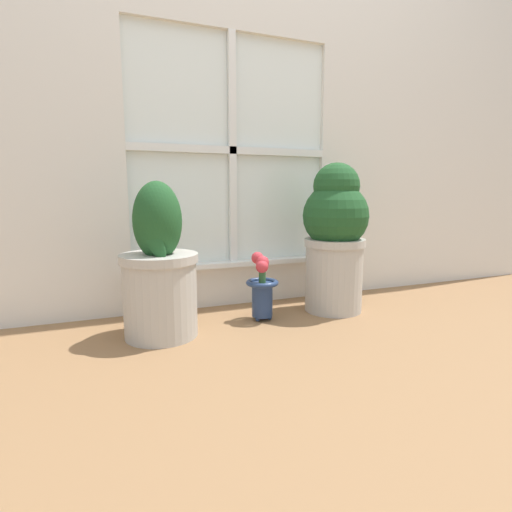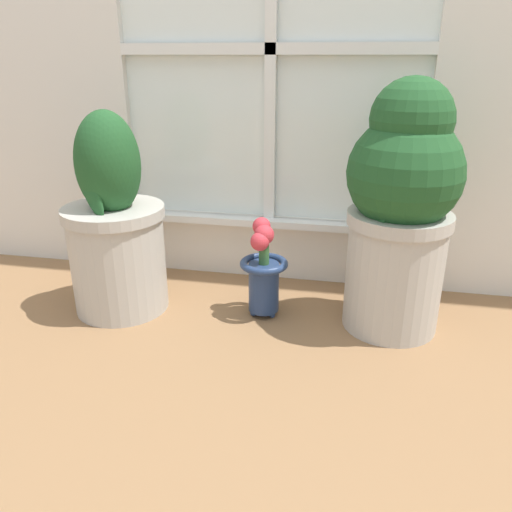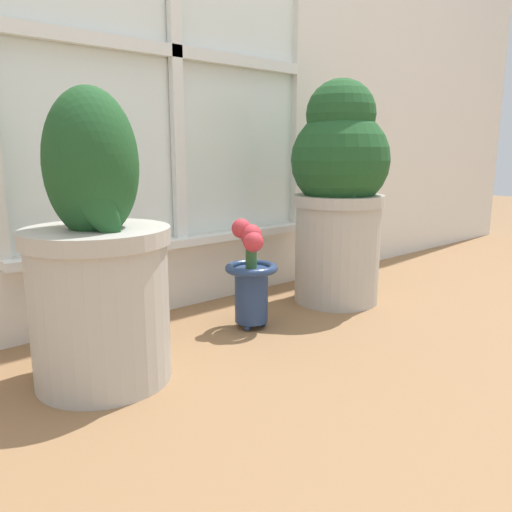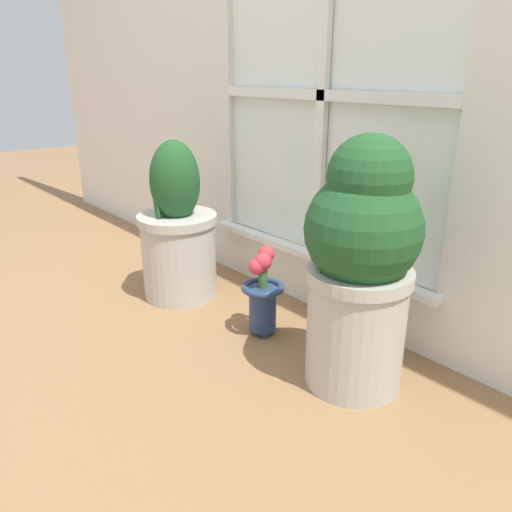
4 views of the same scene
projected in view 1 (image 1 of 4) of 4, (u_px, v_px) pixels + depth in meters
name	position (u px, v px, depth m)	size (l,w,h in m)	color
ground_plane	(284.00, 345.00, 1.54)	(10.00, 10.00, 0.00)	olive
wall_with_window	(230.00, 46.00, 1.92)	(4.40, 0.10, 2.50)	silver
potted_plant_left	(159.00, 273.00, 1.60)	(0.31, 0.31, 0.63)	#B7B2A8
potted_plant_right	(335.00, 235.00, 1.93)	(0.32, 0.32, 0.72)	#B7B2A8
flower_vase	(262.00, 287.00, 1.82)	(0.15, 0.15, 0.31)	navy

